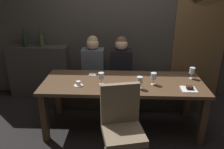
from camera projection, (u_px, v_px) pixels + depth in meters
The scene contains 18 objects.
ground at pixel (122, 127), 3.40m from camera, with size 9.00×9.00×0.00m, color black.
back_wall_tiled at pixel (123, 14), 3.97m from camera, with size 6.00×0.12×3.00m, color #423D38.
arched_door at pixel (202, 23), 3.90m from camera, with size 0.90×0.05×2.55m.
back_counter at pixel (40, 71), 4.25m from camera, with size 1.10×0.28×0.95m, color #38342F.
dining_table at pixel (123, 87), 3.15m from camera, with size 2.20×0.84×0.74m.
banquette_bench at pixel (122, 92), 3.96m from camera, with size 2.50×0.44×0.45m.
chair_near_side at pixel (122, 122), 2.52m from camera, with size 0.52×0.52×0.98m.
diner_redhead at pixel (93, 60), 3.78m from camera, with size 0.36×0.24×0.77m.
diner_bearded at pixel (121, 60), 3.76m from camera, with size 0.36×0.24×0.76m.
wine_bottle_dark_red at pixel (25, 40), 4.03m from camera, with size 0.08×0.08×0.33m.
wine_bottle_pale_label at pixel (41, 40), 4.01m from camera, with size 0.08×0.08×0.33m.
wine_glass_far_right at pixel (101, 76), 3.00m from camera, with size 0.08×0.08×0.16m.
wine_glass_near_right at pixel (192, 71), 3.18m from camera, with size 0.08×0.08×0.16m.
wine_glass_end_left at pixel (154, 77), 2.99m from camera, with size 0.08×0.08×0.16m.
wine_glass_center_back at pixel (140, 81), 2.87m from camera, with size 0.08×0.08×0.16m.
espresso_cup at pixel (78, 84), 2.98m from camera, with size 0.12×0.12×0.06m.
dessert_plate at pixel (189, 89), 2.88m from camera, with size 0.19×0.19×0.05m.
folded_napkin at pixel (93, 74), 3.36m from camera, with size 0.11×0.10×0.01m, color silver.
Camera 1 is at (-0.03, -2.87, 1.99)m, focal length 36.36 mm.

